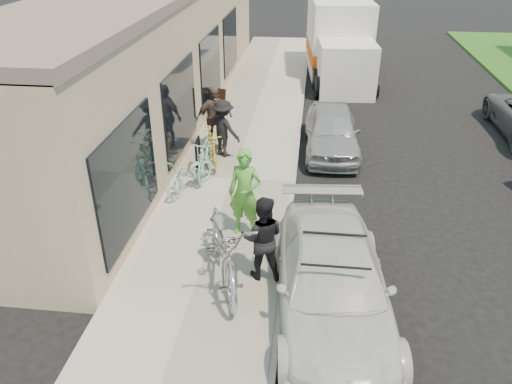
{
  "coord_description": "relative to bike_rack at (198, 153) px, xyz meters",
  "views": [
    {
      "loc": [
        -0.09,
        -8.08,
        5.95
      ],
      "look_at": [
        -1.12,
        0.73,
        1.05
      ],
      "focal_mm": 35.0,
      "sensor_mm": 36.0,
      "label": 1
    }
  ],
  "objects": [
    {
      "name": "ground",
      "position": [
        2.91,
        -3.26,
        -0.69
      ],
      "size": [
        120.0,
        120.0,
        0.0
      ],
      "primitive_type": "plane",
      "color": "black",
      "rests_on": "ground"
    },
    {
      "name": "sidewalk",
      "position": [
        0.91,
        -0.26,
        -0.62
      ],
      "size": [
        3.0,
        34.0,
        0.15
      ],
      "primitive_type": "cube",
      "color": "#ACA79B",
      "rests_on": "ground"
    },
    {
      "name": "curb",
      "position": [
        2.46,
        -0.26,
        -0.63
      ],
      "size": [
        0.12,
        34.0,
        0.13
      ],
      "primitive_type": "cube",
      "color": "#A39C95",
      "rests_on": "ground"
    },
    {
      "name": "storefront",
      "position": [
        -2.33,
        4.73,
        1.43
      ],
      "size": [
        3.6,
        20.0,
        4.22
      ],
      "color": "#C7AB8A",
      "rests_on": "ground"
    },
    {
      "name": "bike_rack",
      "position": [
        0.0,
        0.0,
        0.0
      ],
      "size": [
        0.12,
        0.64,
        0.9
      ],
      "rotation": [
        0.0,
        0.0,
        0.1
      ],
      "color": "black",
      "rests_on": "sidewalk"
    },
    {
      "name": "sandwich_board",
      "position": [
        -0.32,
        4.0,
        -0.08
      ],
      "size": [
        0.68,
        0.69,
        0.9
      ],
      "rotation": [
        0.0,
        0.0,
        -0.28
      ],
      "color": "black",
      "rests_on": "sidewalk"
    },
    {
      "name": "sedan_white",
      "position": [
        3.31,
        -4.75,
        -0.03
      ],
      "size": [
        2.28,
        4.74,
        1.37
      ],
      "rotation": [
        0.0,
        0.0,
        0.09
      ],
      "color": "silver",
      "rests_on": "ground"
    },
    {
      "name": "sedan_silver",
      "position": [
        3.42,
        2.06,
        -0.06
      ],
      "size": [
        1.6,
        3.74,
        1.26
      ],
      "primitive_type": "imported",
      "rotation": [
        0.0,
        0.0,
        0.03
      ],
      "color": "#AAAAAF",
      "rests_on": "ground"
    },
    {
      "name": "moving_truck",
      "position": [
        3.8,
        9.94,
        0.67
      ],
      "size": [
        2.85,
        6.41,
        3.07
      ],
      "rotation": [
        0.0,
        0.0,
        0.09
      ],
      "color": "white",
      "rests_on": "ground"
    },
    {
      "name": "tandem_bike",
      "position": [
        1.41,
        -4.16,
        0.15
      ],
      "size": [
        1.71,
        2.81,
        1.39
      ],
      "primitive_type": "imported",
      "rotation": [
        0.0,
        0.0,
        0.32
      ],
      "color": "#ABABAD",
      "rests_on": "sidewalk"
    },
    {
      "name": "woman_rider",
      "position": [
        1.59,
        -2.68,
        0.4
      ],
      "size": [
        0.76,
        0.57,
        1.88
      ],
      "primitive_type": "imported",
      "rotation": [
        0.0,
        0.0,
        -0.19
      ],
      "color": "#55A737",
      "rests_on": "sidewalk"
    },
    {
      "name": "man_standing",
      "position": [
        2.08,
        -4.05,
        0.27
      ],
      "size": [
        0.81,
        0.65,
        1.63
      ],
      "primitive_type": "imported",
      "rotation": [
        0.0,
        0.0,
        3.18
      ],
      "color": "black",
      "rests_on": "sidewalk"
    },
    {
      "name": "cruiser_bike_a",
      "position": [
        0.22,
        -0.16,
        -0.01
      ],
      "size": [
        0.53,
        1.77,
        1.06
      ],
      "primitive_type": "imported",
      "rotation": [
        0.0,
        0.0,
        0.02
      ],
      "color": "#88CBB8",
      "rests_on": "sidewalk"
    },
    {
      "name": "cruiser_bike_b",
      "position": [
        0.04,
        -1.03,
        -0.11
      ],
      "size": [
        1.22,
        1.73,
        0.87
      ],
      "primitive_type": "imported",
      "rotation": [
        0.0,
        0.0,
        -0.44
      ],
      "color": "#88CBB8",
      "rests_on": "sidewalk"
    },
    {
      "name": "cruiser_bike_c",
      "position": [
        0.25,
        0.52,
        -0.06
      ],
      "size": [
        0.95,
        1.66,
        0.96
      ],
      "primitive_type": "imported",
      "rotation": [
        0.0,
        0.0,
        0.33
      ],
      "color": "gold",
      "rests_on": "sidewalk"
    },
    {
      "name": "bystander_a",
      "position": [
        0.48,
        1.09,
        0.25
      ],
      "size": [
        1.18,
        1.02,
        1.59
      ],
      "primitive_type": "imported",
      "rotation": [
        0.0,
        0.0,
        2.63
      ],
      "color": "black",
      "rests_on": "sidewalk"
    },
    {
      "name": "bystander_b",
      "position": [
        0.14,
        1.56,
        0.36
      ],
      "size": [
        1.13,
        0.92,
        1.81
      ],
      "primitive_type": "imported",
      "rotation": [
        0.0,
        0.0,
        0.54
      ],
      "color": "brown",
      "rests_on": "sidewalk"
    }
  ]
}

